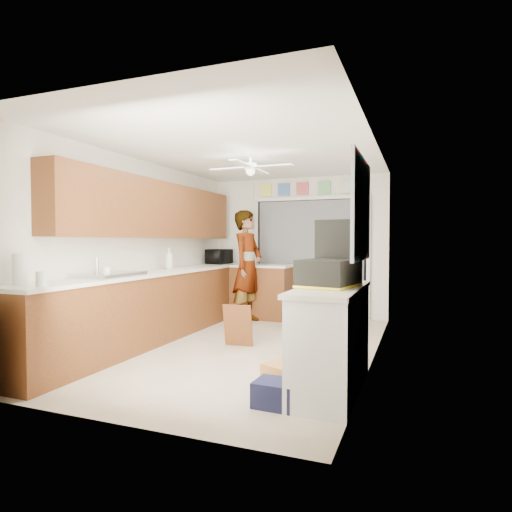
% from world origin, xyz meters
% --- Properties ---
extents(floor, '(5.00, 5.00, 0.00)m').
position_xyz_m(floor, '(0.00, 0.00, 0.00)').
color(floor, '#C0AF9A').
rests_on(floor, ground).
extents(ceiling, '(5.00, 5.00, 0.00)m').
position_xyz_m(ceiling, '(0.00, 0.00, 2.50)').
color(ceiling, white).
rests_on(ceiling, ground).
extents(wall_back, '(3.20, 0.00, 3.20)m').
position_xyz_m(wall_back, '(0.00, 2.50, 1.25)').
color(wall_back, white).
rests_on(wall_back, ground).
extents(wall_front, '(3.20, 0.00, 3.20)m').
position_xyz_m(wall_front, '(0.00, -2.50, 1.25)').
color(wall_front, white).
rests_on(wall_front, ground).
extents(wall_left, '(0.00, 5.00, 5.00)m').
position_xyz_m(wall_left, '(-1.60, 0.00, 1.25)').
color(wall_left, white).
rests_on(wall_left, ground).
extents(wall_right, '(0.00, 5.00, 5.00)m').
position_xyz_m(wall_right, '(1.60, 0.00, 1.25)').
color(wall_right, white).
rests_on(wall_right, ground).
extents(left_base_cabinets, '(0.60, 4.80, 0.90)m').
position_xyz_m(left_base_cabinets, '(-1.30, 0.00, 0.45)').
color(left_base_cabinets, brown).
rests_on(left_base_cabinets, floor).
extents(left_countertop, '(0.62, 4.80, 0.04)m').
position_xyz_m(left_countertop, '(-1.29, 0.00, 0.92)').
color(left_countertop, white).
rests_on(left_countertop, left_base_cabinets).
extents(upper_cabinets, '(0.32, 4.00, 0.80)m').
position_xyz_m(upper_cabinets, '(-1.44, 0.20, 1.80)').
color(upper_cabinets, brown).
rests_on(upper_cabinets, wall_left).
extents(sink_basin, '(0.50, 0.76, 0.06)m').
position_xyz_m(sink_basin, '(-1.29, -1.00, 0.95)').
color(sink_basin, silver).
rests_on(sink_basin, left_countertop).
extents(faucet, '(0.03, 0.03, 0.22)m').
position_xyz_m(faucet, '(-1.48, -1.00, 1.05)').
color(faucet, silver).
rests_on(faucet, left_countertop).
extents(peninsula_base, '(1.00, 0.60, 0.90)m').
position_xyz_m(peninsula_base, '(-0.50, 2.00, 0.45)').
color(peninsula_base, brown).
rests_on(peninsula_base, floor).
extents(peninsula_top, '(1.04, 0.64, 0.04)m').
position_xyz_m(peninsula_top, '(-0.50, 2.00, 0.92)').
color(peninsula_top, white).
rests_on(peninsula_top, peninsula_base).
extents(back_opening_recess, '(2.00, 0.06, 2.10)m').
position_xyz_m(back_opening_recess, '(0.25, 2.47, 1.05)').
color(back_opening_recess, black).
rests_on(back_opening_recess, wall_back).
extents(curtain_panel, '(1.90, 0.03, 2.05)m').
position_xyz_m(curtain_panel, '(0.25, 2.43, 1.05)').
color(curtain_panel, slate).
rests_on(curtain_panel, wall_back).
extents(door_trim_left, '(0.06, 0.04, 2.10)m').
position_xyz_m(door_trim_left, '(-0.77, 2.44, 1.05)').
color(door_trim_left, white).
rests_on(door_trim_left, wall_back).
extents(door_trim_right, '(0.06, 0.04, 2.10)m').
position_xyz_m(door_trim_right, '(1.27, 2.44, 1.05)').
color(door_trim_right, white).
rests_on(door_trim_right, wall_back).
extents(door_trim_head, '(2.10, 0.04, 0.06)m').
position_xyz_m(door_trim_head, '(0.25, 2.44, 2.12)').
color(door_trim_head, white).
rests_on(door_trim_head, wall_back).
extents(header_frame_0, '(0.22, 0.02, 0.22)m').
position_xyz_m(header_frame_0, '(-0.60, 2.47, 2.30)').
color(header_frame_0, '#EDF752').
rests_on(header_frame_0, wall_back).
extents(header_frame_1, '(0.22, 0.02, 0.22)m').
position_xyz_m(header_frame_1, '(-0.25, 2.47, 2.30)').
color(header_frame_1, '#466EBC').
rests_on(header_frame_1, wall_back).
extents(header_frame_2, '(0.22, 0.02, 0.22)m').
position_xyz_m(header_frame_2, '(0.10, 2.47, 2.30)').
color(header_frame_2, '#CE4D5A').
rests_on(header_frame_2, wall_back).
extents(header_frame_3, '(0.22, 0.02, 0.22)m').
position_xyz_m(header_frame_3, '(0.50, 2.47, 2.30)').
color(header_frame_3, '#6EC077').
rests_on(header_frame_3, wall_back).
extents(header_frame_4, '(0.22, 0.02, 0.22)m').
position_xyz_m(header_frame_4, '(0.90, 2.47, 2.30)').
color(header_frame_4, silver).
rests_on(header_frame_4, wall_back).
extents(route66_sign, '(0.22, 0.02, 0.26)m').
position_xyz_m(route66_sign, '(-0.95, 2.47, 2.30)').
color(route66_sign, silver).
rests_on(route66_sign, wall_back).
extents(right_counter_base, '(0.50, 1.40, 0.90)m').
position_xyz_m(right_counter_base, '(1.35, -1.20, 0.45)').
color(right_counter_base, white).
rests_on(right_counter_base, floor).
extents(right_counter_top, '(0.54, 1.44, 0.04)m').
position_xyz_m(right_counter_top, '(1.34, -1.20, 0.92)').
color(right_counter_top, white).
rests_on(right_counter_top, right_counter_base).
extents(abstract_painting, '(0.03, 1.15, 0.95)m').
position_xyz_m(abstract_painting, '(1.58, -1.00, 1.65)').
color(abstract_painting, '#FF5D74').
rests_on(abstract_painting, wall_right).
extents(ceiling_fan, '(1.14, 1.14, 0.24)m').
position_xyz_m(ceiling_fan, '(0.00, 0.20, 2.32)').
color(ceiling_fan, white).
rests_on(ceiling_fan, ceiling).
extents(microwave, '(0.35, 0.49, 0.27)m').
position_xyz_m(microwave, '(-1.31, 1.95, 1.07)').
color(microwave, black).
rests_on(microwave, left_countertop).
extents(soap_bottle, '(0.16, 0.16, 0.32)m').
position_xyz_m(soap_bottle, '(-1.39, 0.42, 1.10)').
color(soap_bottle, silver).
rests_on(soap_bottle, left_countertop).
extents(jar_a, '(0.13, 0.13, 0.14)m').
position_xyz_m(jar_a, '(-1.13, -2.12, 1.01)').
color(jar_a, silver).
rests_on(jar_a, left_countertop).
extents(jar_b, '(0.09, 0.09, 0.12)m').
position_xyz_m(jar_b, '(-1.25, -1.11, 1.00)').
color(jar_b, silver).
rests_on(jar_b, left_countertop).
extents(paper_towel_roll, '(0.17, 0.17, 0.30)m').
position_xyz_m(paper_towel_roll, '(-1.43, -2.08, 1.09)').
color(paper_towel_roll, white).
rests_on(paper_towel_roll, left_countertop).
extents(suitcase, '(0.54, 0.65, 0.25)m').
position_xyz_m(suitcase, '(1.32, -1.19, 1.06)').
color(suitcase, black).
rests_on(suitcase, right_counter_top).
extents(suitcase_rim, '(0.55, 0.66, 0.02)m').
position_xyz_m(suitcase_rim, '(1.32, -1.19, 0.95)').
color(suitcase_rim, yellow).
rests_on(suitcase_rim, suitcase).
extents(suitcase_lid, '(0.42, 0.11, 0.50)m').
position_xyz_m(suitcase_lid, '(1.32, -0.90, 1.31)').
color(suitcase_lid, black).
rests_on(suitcase_lid, suitcase).
extents(cardboard_box, '(0.48, 0.43, 0.25)m').
position_xyz_m(cardboard_box, '(1.00, -1.41, 0.12)').
color(cardboard_box, '#B87139').
rests_on(cardboard_box, floor).
extents(navy_crate, '(0.35, 0.30, 0.21)m').
position_xyz_m(navy_crate, '(1.00, -1.75, 0.10)').
color(navy_crate, '#161838').
rests_on(navy_crate, floor).
extents(cabinet_door_panel, '(0.38, 0.18, 0.54)m').
position_xyz_m(cabinet_door_panel, '(-0.08, -0.05, 0.28)').
color(cabinet_door_panel, brown).
rests_on(cabinet_door_panel, floor).
extents(man, '(0.52, 0.72, 1.87)m').
position_xyz_m(man, '(-0.59, 1.55, 0.93)').
color(man, white).
rests_on(man, floor).
extents(dog, '(0.39, 0.68, 0.50)m').
position_xyz_m(dog, '(0.26, 1.58, 0.25)').
color(dog, black).
rests_on(dog, floor).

